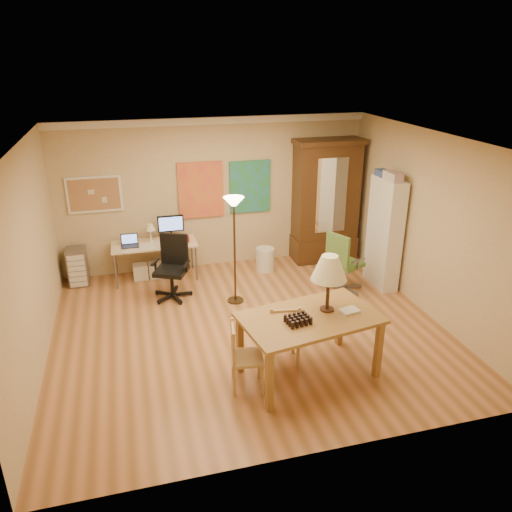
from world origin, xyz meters
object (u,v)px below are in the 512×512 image
object	(u,v)px
dining_table	(317,303)
office_chair_green	(343,275)
bookshelf	(384,234)
computer_desk	(157,256)
office_chair_black	(173,281)
armoire	(325,209)

from	to	relation	value
dining_table	office_chair_green	size ratio (longest dim) A/B	1.69
bookshelf	dining_table	bearing A→B (deg)	-134.09
computer_desk	office_chair_black	bearing A→B (deg)	-77.70
computer_desk	bookshelf	distance (m)	3.92
dining_table	office_chair_green	distance (m)	2.48
office_chair_black	bookshelf	xyz separation A→B (m)	(3.49, -0.43, 0.65)
office_chair_black	armoire	world-z (taller)	armoire
dining_table	office_chair_black	size ratio (longest dim) A/B	1.71
armoire	dining_table	bearing A→B (deg)	-113.67
office_chair_green	bookshelf	size ratio (longest dim) A/B	0.56
computer_desk	office_chair_green	distance (m)	3.23
computer_desk	office_chair_green	world-z (taller)	computer_desk
office_chair_green	bookshelf	world-z (taller)	bookshelf
dining_table	armoire	world-z (taller)	armoire
office_chair_black	armoire	bearing A→B (deg)	17.11
office_chair_green	bookshelf	distance (m)	0.98
armoire	bookshelf	xyz separation A→B (m)	(0.51, -1.35, -0.07)
office_chair_black	office_chair_green	bearing A→B (deg)	-10.37
dining_table	bookshelf	bearing A→B (deg)	45.91
computer_desk	office_chair_black	distance (m)	0.86
office_chair_black	armoire	distance (m)	3.20
computer_desk	office_chair_green	size ratio (longest dim) A/B	1.38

